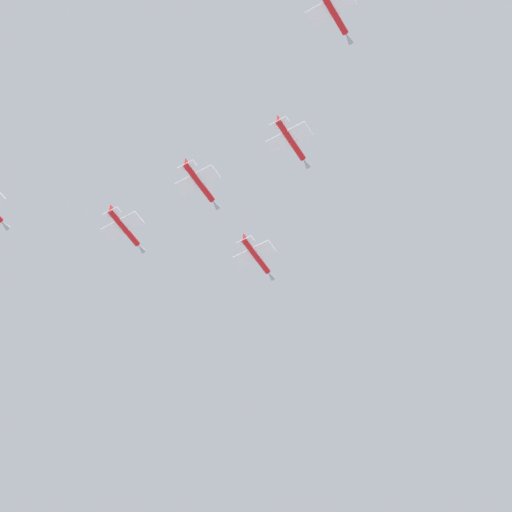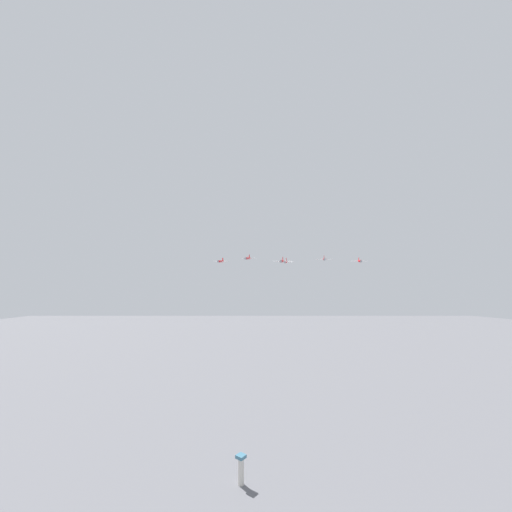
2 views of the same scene
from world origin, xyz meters
TOP-DOWN VIEW (x-y plane):
  - jet_lead at (14.13, -13.47)m, footprint 8.96×11.33m
  - jet_port_inner at (21.45, 12.56)m, footprint 8.96×11.33m
  - jet_starboard_inner at (-11.90, -6.15)m, footprint 8.96×11.33m
  - jet_port_outer at (3.84, 4.87)m, footprint 8.96×11.33m
  - jet_center_rear at (-37.93, 1.17)m, footprint 8.96×11.33m

SIDE VIEW (x-z plane):
  - jet_center_rear at x=-37.93m, z-range 161.72..164.19m
  - jet_port_outer at x=3.84m, z-range 161.81..164.27m
  - jet_lead at x=14.13m, z-range 162.57..165.03m
  - jet_port_inner at x=21.45m, z-range 163.19..165.66m
  - jet_starboard_inner at x=-11.90m, z-range 163.60..166.07m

